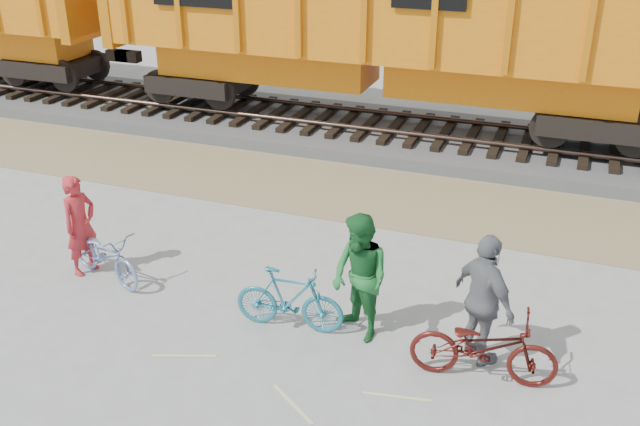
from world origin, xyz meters
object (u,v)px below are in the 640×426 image
at_px(bicycle_teal, 289,299).
at_px(person_woman, 484,301).
at_px(hopper_car_center, 383,19).
at_px(person_man, 360,278).
at_px(bicycle_blue, 105,255).
at_px(bicycle_maroon, 484,347).
at_px(person_solo, 80,225).

distance_m(bicycle_teal, person_woman, 2.77).
xyz_separation_m(bicycle_teal, person_woman, (2.73, 0.20, 0.46)).
bearing_deg(hopper_car_center, person_man, -75.71).
distance_m(bicycle_blue, person_woman, 6.13).
xyz_separation_m(hopper_car_center, bicycle_teal, (1.15, -8.64, -2.52)).
relative_size(bicycle_teal, bicycle_maroon, 0.85).
height_order(bicycle_maroon, person_man, person_man).
bearing_deg(person_solo, person_woman, -80.80).
bearing_deg(person_woman, person_solo, 40.76).
bearing_deg(hopper_car_center, bicycle_blue, -104.90).
xyz_separation_m(bicycle_teal, bicycle_maroon, (2.83, -0.20, 0.01)).
xyz_separation_m(bicycle_maroon, person_solo, (-6.71, 0.56, 0.36)).
bearing_deg(bicycle_maroon, hopper_car_center, 17.46).
xyz_separation_m(bicycle_blue, bicycle_maroon, (6.21, -0.46, 0.05)).
distance_m(bicycle_blue, bicycle_teal, 3.39).
height_order(bicycle_blue, person_woman, person_woman).
bearing_deg(hopper_car_center, bicycle_teal, -82.42).
bearing_deg(person_woman, bicycle_maroon, 146.20).
bearing_deg(person_solo, bicycle_teal, -84.73).
bearing_deg(bicycle_blue, bicycle_maroon, -74.89).
height_order(bicycle_teal, person_man, person_man).
distance_m(hopper_car_center, bicycle_maroon, 10.01).
bearing_deg(bicycle_blue, person_solo, 98.05).
bearing_deg(bicycle_maroon, bicycle_teal, 79.19).
height_order(bicycle_maroon, person_solo, person_solo).
relative_size(bicycle_maroon, person_man, 1.01).
distance_m(bicycle_blue, person_solo, 0.66).
bearing_deg(person_man, person_solo, -146.95).
bearing_deg(person_solo, hopper_car_center, -7.64).
relative_size(person_man, person_woman, 0.99).
relative_size(bicycle_blue, bicycle_teal, 1.05).
relative_size(hopper_car_center, person_solo, 8.13).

